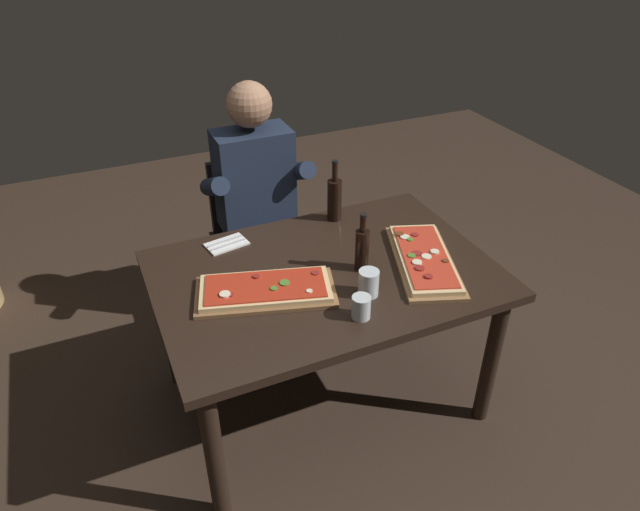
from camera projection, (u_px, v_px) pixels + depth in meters
name	position (u px, v px, depth m)	size (l,w,h in m)	color
ground_plane	(324.00, 396.00, 2.79)	(6.40, 6.40, 0.00)	#38281E
dining_table	(325.00, 290.00, 2.44)	(1.40, 0.96, 0.74)	black
pizza_rectangular_front	(266.00, 290.00, 2.25)	(0.60, 0.40, 0.05)	brown
pizza_rectangular_left	(424.00, 259.00, 2.43)	(0.42, 0.61, 0.05)	olive
wine_bottle_dark	(362.00, 248.00, 2.35)	(0.06, 0.06, 0.26)	black
oil_bottle_amber	(334.00, 198.00, 2.70)	(0.07, 0.07, 0.30)	black
tumbler_near_camera	(368.00, 284.00, 2.23)	(0.08, 0.08, 0.11)	silver
tumbler_far_side	(362.00, 308.00, 2.12)	(0.07, 0.07, 0.09)	silver
napkin_cutlery_set	(227.00, 244.00, 2.56)	(0.20, 0.14, 0.01)	white
diner_chair	(254.00, 231.00, 3.17)	(0.44, 0.44, 0.87)	black
seated_diner	(258.00, 198.00, 2.93)	(0.53, 0.41, 1.33)	#23232D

